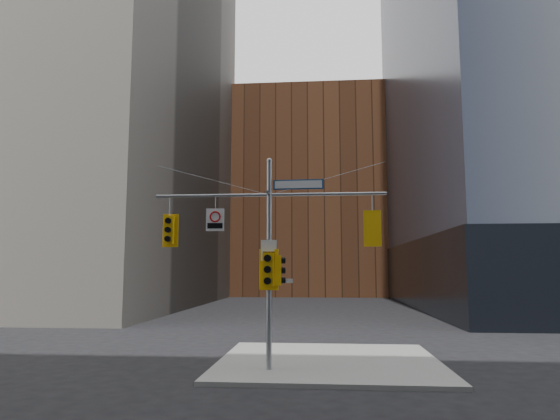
% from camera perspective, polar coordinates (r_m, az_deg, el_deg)
% --- Properties ---
extents(ground, '(160.00, 160.00, 0.00)m').
position_cam_1_polar(ground, '(15.43, -2.13, -19.68)').
color(ground, black).
rests_on(ground, ground).
extents(sidewalk_corner, '(8.00, 8.00, 0.15)m').
position_cam_1_polar(sidewalk_corner, '(19.23, 5.59, -16.86)').
color(sidewalk_corner, gray).
rests_on(sidewalk_corner, ground).
extents(brick_midrise, '(26.00, 20.00, 28.00)m').
position_cam_1_polar(brick_midrise, '(73.72, 3.45, 1.41)').
color(brick_midrise, brown).
rests_on(brick_midrise, ground).
extents(signal_assembly, '(8.00, 0.80, 7.30)m').
position_cam_1_polar(signal_assembly, '(17.05, -1.25, -3.52)').
color(signal_assembly, gray).
rests_on(signal_assembly, ground).
extents(traffic_light_west_arm, '(0.56, 0.44, 1.17)m').
position_cam_1_polar(traffic_light_west_arm, '(17.81, -12.53, -2.27)').
color(traffic_light_west_arm, '#F7B50D').
rests_on(traffic_light_west_arm, ground).
extents(traffic_light_east_arm, '(0.58, 0.50, 1.21)m').
position_cam_1_polar(traffic_light_east_arm, '(17.07, 10.54, -2.12)').
color(traffic_light_east_arm, '#F7B50D').
rests_on(traffic_light_east_arm, ground).
extents(traffic_light_pole_side, '(0.43, 0.37, 1.01)m').
position_cam_1_polar(traffic_light_pole_side, '(17.01, -0.17, -6.92)').
color(traffic_light_pole_side, '#F7B50D').
rests_on(traffic_light_pole_side, ground).
extents(traffic_light_pole_front, '(0.66, 0.51, 1.38)m').
position_cam_1_polar(traffic_light_pole_front, '(16.76, -1.35, -6.82)').
color(traffic_light_pole_front, '#F7B50D').
rests_on(traffic_light_pole_front, ground).
extents(street_sign_blade, '(1.74, 0.12, 0.34)m').
position_cam_1_polar(street_sign_blade, '(17.20, 2.11, 2.94)').
color(street_sign_blade, navy).
rests_on(street_sign_blade, ground).
extents(regulatory_sign_arm, '(0.63, 0.10, 0.78)m').
position_cam_1_polar(regulatory_sign_arm, '(17.40, -7.42, -1.03)').
color(regulatory_sign_arm, silver).
rests_on(regulatory_sign_arm, ground).
extents(regulatory_sign_pole, '(0.54, 0.10, 0.71)m').
position_cam_1_polar(regulatory_sign_pole, '(16.92, -1.29, -4.70)').
color(regulatory_sign_pole, silver).
rests_on(regulatory_sign_pole, ground).
extents(street_blade_ew, '(0.71, 0.08, 0.14)m').
position_cam_1_polar(street_blade_ew, '(16.99, 0.27, -8.09)').
color(street_blade_ew, silver).
rests_on(street_blade_ew, ground).
extents(street_blade_ns, '(0.14, 0.83, 0.17)m').
position_cam_1_polar(street_blade_ns, '(17.49, -1.10, -8.80)').
color(street_blade_ns, '#145926').
rests_on(street_blade_ns, ground).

